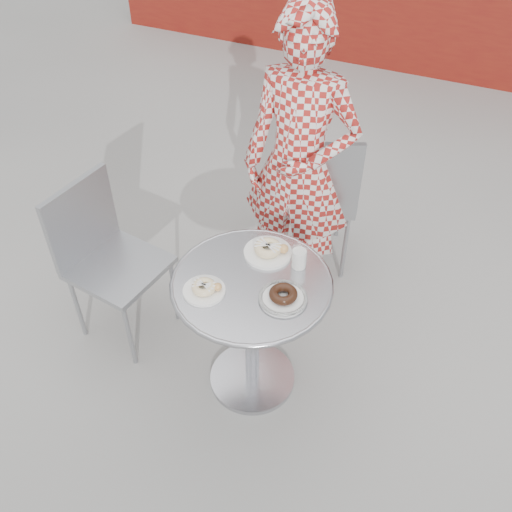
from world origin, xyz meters
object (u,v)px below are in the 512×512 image
at_px(chair_far, 311,220).
at_px(seated_person, 299,167).
at_px(plate_near, 205,289).
at_px(chair_left, 123,291).
at_px(milk_cup, 299,258).
at_px(plate_checker, 283,297).
at_px(bistro_table, 252,309).
at_px(plate_far, 269,250).

bearing_deg(chair_far, seated_person, 65.61).
xyz_separation_m(chair_far, plate_near, (-0.09, -1.06, 0.42)).
bearing_deg(plate_near, chair_far, 84.92).
relative_size(chair_far, chair_left, 1.06).
relative_size(chair_left, milk_cup, 8.19).
bearing_deg(plate_checker, bistro_table, 164.95).
height_order(plate_far, plate_checker, plate_far).
bearing_deg(milk_cup, chair_far, 104.09).
height_order(chair_left, plate_near, chair_left).
height_order(plate_checker, milk_cup, milk_cup).
xyz_separation_m(plate_far, plate_checker, (0.15, -0.22, -0.01)).
bearing_deg(seated_person, plate_near, -95.45).
relative_size(chair_left, plate_near, 4.95).
xyz_separation_m(chair_far, plate_checker, (0.20, -0.97, 0.41)).
bearing_deg(plate_near, milk_cup, 44.77).
bearing_deg(plate_near, plate_far, 64.63).
bearing_deg(milk_cup, plate_near, -135.23).
relative_size(chair_far, plate_checker, 4.59).
relative_size(bistro_table, milk_cup, 6.60).
distance_m(chair_far, plate_near, 1.14).
bearing_deg(plate_far, chair_left, -170.17).
bearing_deg(plate_near, bistro_table, 40.75).
height_order(chair_far, chair_left, chair_far).
distance_m(bistro_table, chair_far, 0.96).
distance_m(seated_person, plate_checker, 0.77).
xyz_separation_m(bistro_table, seated_person, (-0.06, 0.70, 0.26)).
height_order(chair_far, plate_checker, chair_far).
bearing_deg(chair_left, milk_cup, -74.61).
bearing_deg(plate_near, chair_left, 162.81).
height_order(seated_person, plate_checker, seated_person).
xyz_separation_m(bistro_table, plate_near, (-0.15, -0.13, 0.18)).
xyz_separation_m(bistro_table, plate_checker, (0.15, -0.04, 0.18)).
bearing_deg(plate_far, chair_far, 93.87).
distance_m(chair_left, plate_far, 0.86).
bearing_deg(plate_far, plate_near, -115.37).
xyz_separation_m(bistro_table, plate_far, (-0.00, 0.18, 0.19)).
height_order(bistro_table, chair_far, chair_far).
xyz_separation_m(bistro_table, chair_left, (-0.73, 0.05, -0.25)).
bearing_deg(chair_far, chair_left, 30.35).
height_order(bistro_table, seated_person, seated_person).
relative_size(plate_checker, milk_cup, 1.90).
bearing_deg(plate_checker, milk_cup, 93.04).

